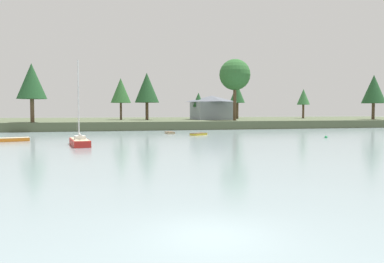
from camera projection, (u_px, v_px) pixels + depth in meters
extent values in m
plane|color=gray|center=(212.00, 234.00, 12.53)|extent=(455.46, 455.46, 0.00)
cube|color=#4C563D|center=(107.00, 123.00, 101.93)|extent=(204.96, 53.55, 1.76)
cube|color=tan|center=(170.00, 133.00, 67.40)|extent=(1.29, 2.91, 0.45)
cube|color=brown|center=(170.00, 132.00, 67.39)|extent=(1.39, 3.03, 0.05)
cube|color=tan|center=(170.00, 132.00, 67.39)|extent=(1.05, 0.12, 0.03)
cube|color=#B2231E|center=(80.00, 145.00, 44.57)|extent=(2.61, 6.83, 1.21)
cube|color=#CCB78E|center=(80.00, 139.00, 44.54)|extent=(2.35, 6.41, 0.04)
cube|color=silver|center=(80.00, 137.00, 44.21)|extent=(1.31, 1.60, 0.40)
cylinder|color=silver|center=(78.00, 99.00, 44.79)|extent=(0.13, 0.13, 9.05)
cylinder|color=silver|center=(80.00, 135.00, 43.77)|extent=(0.45, 2.66, 0.11)
cylinder|color=silver|center=(80.00, 135.00, 43.76)|extent=(0.45, 2.40, 0.14)
cylinder|color=#999999|center=(77.00, 100.00, 46.02)|extent=(0.36, 2.66, 9.00)
cube|color=gold|center=(199.00, 135.00, 63.50)|extent=(3.27, 3.00, 0.47)
cube|color=brown|center=(199.00, 133.00, 63.49)|extent=(3.44, 3.17, 0.05)
cube|color=tan|center=(199.00, 133.00, 63.49)|extent=(0.78, 0.94, 0.03)
cube|color=orange|center=(14.00, 140.00, 50.77)|extent=(3.81, 2.45, 0.64)
cube|color=#C6B289|center=(14.00, 138.00, 50.75)|extent=(3.98, 2.60, 0.05)
cube|color=tan|center=(14.00, 138.00, 50.76)|extent=(0.46, 1.24, 0.03)
sphere|color=#1E8C47|center=(326.00, 137.00, 57.43)|extent=(0.46, 0.46, 0.46)
torus|color=#333338|center=(326.00, 135.00, 57.42)|extent=(0.12, 0.12, 0.02)
cylinder|color=brown|center=(237.00, 106.00, 107.37)|extent=(0.78, 0.78, 7.16)
cone|color=#235128|center=(237.00, 93.00, 107.19)|extent=(4.26, 4.26, 5.21)
cylinder|color=brown|center=(235.00, 101.00, 89.11)|extent=(0.75, 0.75, 8.85)
sphere|color=#2D602D|center=(235.00, 75.00, 88.79)|extent=(7.09, 7.09, 7.09)
cylinder|color=brown|center=(303.00, 107.00, 113.79)|extent=(0.62, 0.62, 6.48)
cone|color=#336B38|center=(303.00, 97.00, 113.63)|extent=(3.74, 3.74, 4.57)
cylinder|color=brown|center=(198.00, 109.00, 97.87)|extent=(0.46, 0.46, 5.20)
cone|color=#235128|center=(198.00, 100.00, 97.74)|extent=(2.91, 2.91, 3.56)
cylinder|color=brown|center=(373.00, 106.00, 99.41)|extent=(0.75, 0.75, 6.89)
cone|color=#1E4723|center=(374.00, 89.00, 99.18)|extent=(5.91, 5.91, 7.22)
cylinder|color=brown|center=(121.00, 106.00, 96.07)|extent=(0.52, 0.52, 6.86)
cone|color=#2D602D|center=(121.00, 90.00, 95.87)|extent=(4.95, 4.95, 6.06)
cylinder|color=brown|center=(32.00, 103.00, 74.17)|extent=(0.73, 0.73, 7.37)
cone|color=#1E4723|center=(32.00, 81.00, 73.94)|extent=(5.53, 5.53, 6.75)
cylinder|color=brown|center=(147.00, 105.00, 94.73)|extent=(0.73, 0.73, 7.00)
cone|color=#1E4723|center=(147.00, 88.00, 94.49)|extent=(5.89, 5.89, 7.20)
cube|color=gray|center=(212.00, 111.00, 99.27)|extent=(9.13, 10.00, 4.45)
pyramid|color=#565B66|center=(212.00, 99.00, 99.11)|extent=(9.86, 10.80, 1.60)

